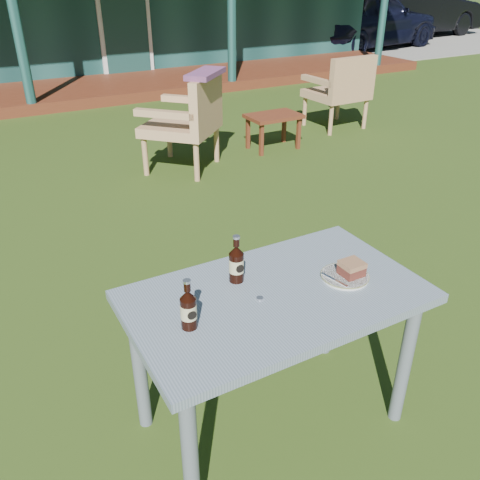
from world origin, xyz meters
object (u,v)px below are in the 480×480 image
cola_bottle_near (236,263)px  cola_bottle_far (188,309)px  cafe_table (275,313)px  armchair_left (189,118)px  cake_slice (352,268)px  car_far (418,11)px  plate (345,276)px  car_near (367,18)px  armchair_right (342,88)px  side_table (274,120)px

cola_bottle_near → cola_bottle_far: cola_bottle_near is taller
cafe_table → armchair_left: size_ratio=1.24×
cake_slice → cola_bottle_far: size_ratio=0.45×
car_far → plate: (-11.31, -10.37, 0.01)m
car_near → cake_slice: 12.33m
car_far → armchair_right: size_ratio=4.75×
car_near → side_table: (-6.40, -5.72, -0.38)m
car_near → cafe_table: bearing=127.8°
plate → cola_bottle_near: (-0.41, 0.20, 0.08)m
side_table → plate: bearing=-118.3°
armchair_left → cake_slice: bearing=-102.3°
car_far → side_table: (-9.45, -6.92, -0.38)m
car_near → armchair_left: 9.53m
plate → armchair_right: (3.06, 3.74, -0.21)m
plate → armchair_right: armchair_right is taller
side_table → car_far: bearing=36.2°
cola_bottle_near → armchair_right: (3.47, 3.54, -0.29)m
cafe_table → armchair_right: (3.37, 3.69, -0.10)m
cafe_table → plate: size_ratio=5.88×
cafe_table → cola_bottle_far: 0.44m
cake_slice → side_table: size_ratio=0.15×
car_far → cola_bottle_far: bearing=126.2°
cafe_table → cola_bottle_near: size_ratio=5.68×
cafe_table → armchair_right: size_ratio=1.30×
cola_bottle_far → car_near: bearing=45.6°
cola_bottle_near → side_table: 3.99m
car_far → cola_bottle_far: (-12.02, -10.36, 0.08)m
cola_bottle_near → cola_bottle_far: (-0.30, -0.19, -0.00)m
cola_bottle_near → side_table: bearing=55.1°
car_far → cake_slice: (-11.28, -10.38, 0.05)m
cafe_table → cola_bottle_near: (-0.10, 0.16, 0.19)m
cola_bottle_far → side_table: size_ratio=0.34×
cafe_table → side_table: cafe_table is taller
cafe_table → cake_slice: bearing=-9.7°
car_far → armchair_right: 10.59m
car_far → car_near: bearing=106.9°
armchair_right → car_far: bearing=38.8°
cola_bottle_far → car_far: bearing=40.7°
armchair_right → car_near: bearing=46.2°
cola_bottle_far → side_table: (2.57, 3.44, -0.46)m
plate → cake_slice: bearing=-22.1°
car_near → armchair_left: (-7.51, -5.87, -0.18)m
cola_bottle_near → cake_slice: bearing=-26.3°
car_near → cola_bottle_far: car_near is taller
cake_slice → cola_bottle_far: 0.74m
car_near → armchair_right: bearing=127.2°
cola_bottle_near → car_near: bearing=46.0°
armchair_left → armchair_right: bearing=10.8°
plate → cola_bottle_far: cola_bottle_far is taller
cafe_table → cake_slice: 0.37m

